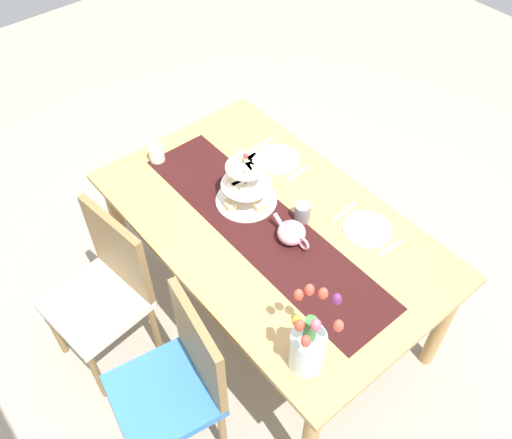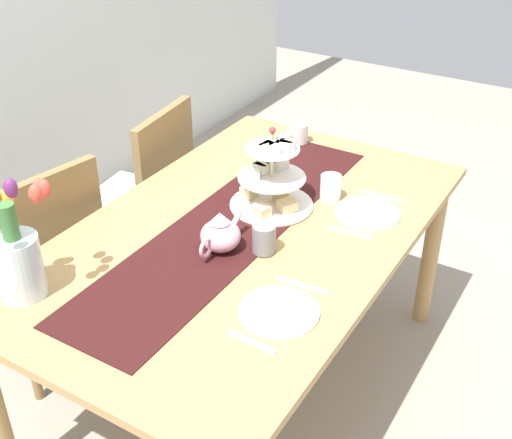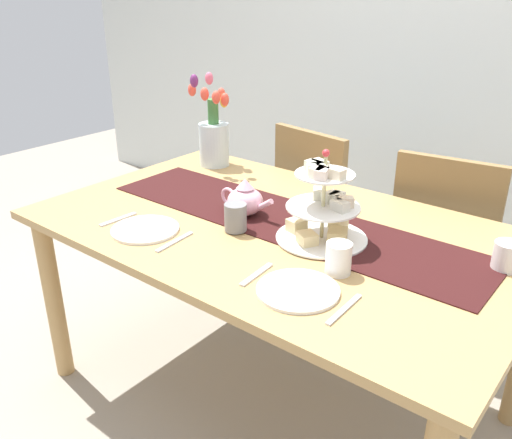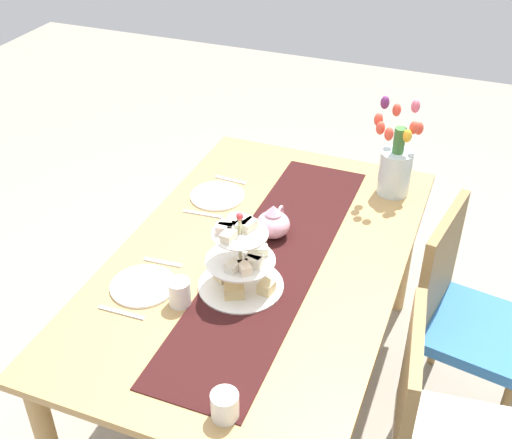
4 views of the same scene
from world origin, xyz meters
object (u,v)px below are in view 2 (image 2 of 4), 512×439
at_px(chair_right, 146,194).
at_px(mug_white_text, 331,188).
at_px(chair_left, 42,262).
at_px(dinner_plate_left, 279,312).
at_px(dinner_plate_right, 367,213).
at_px(tiered_cake_stand, 271,179).
at_px(knife_right, 383,196).
at_px(teapot, 220,234).
at_px(tulip_vase, 17,254).
at_px(knife_left, 303,285).
at_px(cream_jug, 299,133).
at_px(fork_right, 350,233).
at_px(fork_left, 252,342).
at_px(mug_grey, 264,238).
at_px(dining_table, 245,252).

height_order(chair_right, mug_white_text, chair_right).
bearing_deg(chair_left, dinner_plate_left, -93.22).
height_order(dinner_plate_right, mug_white_text, mug_white_text).
relative_size(tiered_cake_stand, knife_right, 1.79).
height_order(chair_left, teapot, chair_left).
height_order(chair_right, tiered_cake_stand, tiered_cake_stand).
height_order(teapot, knife_right, teapot).
distance_m(tulip_vase, dinner_plate_left, 0.76).
height_order(chair_right, knife_right, chair_right).
distance_m(teapot, knife_left, 0.32).
distance_m(dinner_plate_left, knife_left, 0.15).
height_order(cream_jug, dinner_plate_left, cream_jug).
xyz_separation_m(cream_jug, mug_white_text, (-0.37, -0.33, 0.01)).
relative_size(knife_left, mug_white_text, 1.79).
bearing_deg(chair_left, fork_right, -68.08).
relative_size(dinner_plate_right, fork_right, 1.53).
distance_m(tiered_cake_stand, cream_jug, 0.56).
bearing_deg(chair_right, knife_left, -116.58).
xyz_separation_m(fork_left, mug_grey, (0.39, 0.19, 0.05)).
bearing_deg(tiered_cake_stand, chair_right, 77.15).
bearing_deg(knife_left, tulip_vase, 123.63).
xyz_separation_m(knife_left, mug_white_text, (0.52, 0.16, 0.04)).
relative_size(chair_right, tiered_cake_stand, 2.99).
bearing_deg(tulip_vase, mug_grey, -41.64).
bearing_deg(cream_jug, fork_right, -138.25).
distance_m(chair_right, fork_right, 1.11).
relative_size(tulip_vase, knife_right, 2.46).
relative_size(chair_left, knife_left, 5.35).
bearing_deg(mug_white_text, chair_left, 123.73).
height_order(dining_table, knife_left, knife_left).
relative_size(chair_left, tiered_cake_stand, 2.99).
relative_size(chair_right, mug_grey, 9.58).
relative_size(dining_table, teapot, 7.12).
xyz_separation_m(teapot, mug_white_text, (0.48, -0.16, -0.01)).
xyz_separation_m(tiered_cake_stand, teapot, (-0.33, -0.00, -0.05)).
bearing_deg(fork_left, chair_right, 52.26).
bearing_deg(fork_left, teapot, 44.42).
height_order(tiered_cake_stand, dinner_plate_right, tiered_cake_stand).
height_order(chair_left, fork_left, chair_left).
relative_size(chair_right, dinner_plate_left, 3.96).
bearing_deg(knife_left, tiered_cake_stand, 41.48).
bearing_deg(teapot, dinner_plate_left, -119.39).
height_order(dinner_plate_left, knife_left, dinner_plate_left).
bearing_deg(dinner_plate_right, chair_left, 118.33).
height_order(chair_left, knife_right, chair_left).
height_order(cream_jug, knife_left, cream_jug).
bearing_deg(tulip_vase, dinner_plate_right, -35.94).
distance_m(dining_table, chair_right, 0.84).
bearing_deg(tulip_vase, dinner_plate_left, -65.67).
distance_m(teapot, fork_left, 0.46).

